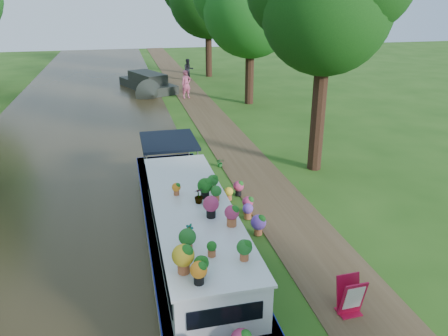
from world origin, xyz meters
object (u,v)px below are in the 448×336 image
sandwich_board (351,298)px  pedestrian_dark (188,70)px  second_boat (148,83)px  plant_boat (194,242)px  pedestrian_pink (186,84)px

sandwich_board → pedestrian_dark: 29.80m
second_boat → sandwich_board: bearing=-106.4°
second_boat → plant_boat: bearing=-113.2°
sandwich_board → pedestrian_pink: (-0.17, 22.97, 0.56)m
plant_boat → sandwich_board: bearing=-38.5°
sandwich_board → plant_boat: bearing=138.9°
plant_boat → pedestrian_dark: size_ratio=7.58×
plant_boat → pedestrian_pink: size_ratio=7.02×
plant_boat → second_boat: plant_boat is taller
second_boat → pedestrian_pink: 4.17m
pedestrian_pink → pedestrian_dark: 6.92m
plant_boat → sandwich_board: plant_boat is taller
second_boat → pedestrian_dark: size_ratio=4.17×
plant_boat → sandwich_board: size_ratio=15.06×
sandwich_board → pedestrian_dark: (1.05, 29.78, 0.49)m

